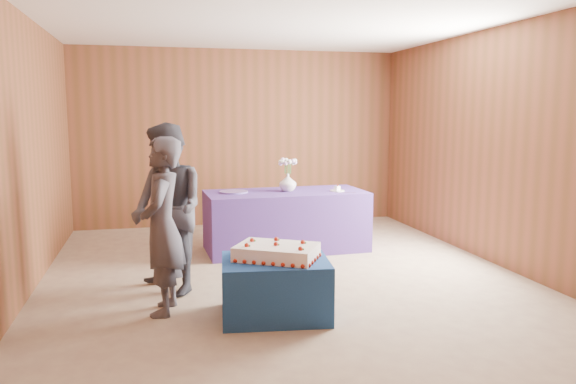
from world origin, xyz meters
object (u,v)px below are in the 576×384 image
object	(u,v)px
cake_table	(275,288)
guest_left	(162,226)
serving_table	(286,221)
sheet_cake	(277,252)
vase	(288,182)
guest_right	(168,209)

from	to	relation	value
cake_table	guest_left	distance (m)	1.10
serving_table	sheet_cake	bearing A→B (deg)	-107.24
vase	guest_left	world-z (taller)	guest_left
serving_table	guest_left	distance (m)	2.54
vase	guest_left	distance (m)	2.55
sheet_cake	vase	world-z (taller)	vase
vase	guest_left	xyz separation A→B (m)	(-1.59, -1.99, -0.09)
cake_table	vase	world-z (taller)	vase
cake_table	guest_left	world-z (taller)	guest_left
cake_table	vase	xyz separation A→B (m)	(0.66, 2.31, 0.61)
cake_table	sheet_cake	size ratio (longest dim) A/B	1.08
sheet_cake	guest_right	xyz separation A→B (m)	(-0.88, 0.86, 0.26)
serving_table	vase	distance (m)	0.49
cake_table	serving_table	distance (m)	2.38
serving_table	vase	size ratio (longest dim) A/B	8.90
cake_table	vase	bearing A→B (deg)	81.01
serving_table	guest_right	distance (m)	2.11
vase	guest_left	size ratio (longest dim) A/B	0.15
cake_table	guest_left	size ratio (longest dim) A/B	0.59
cake_table	guest_left	xyz separation A→B (m)	(-0.92, 0.32, 0.52)
guest_left	guest_right	world-z (taller)	guest_right
guest_right	cake_table	bearing A→B (deg)	16.23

